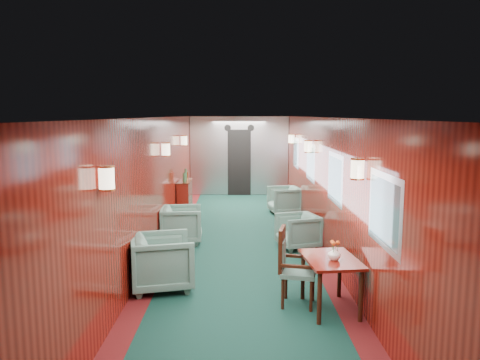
{
  "coord_description": "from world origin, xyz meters",
  "views": [
    {
      "loc": [
        -0.04,
        -8.29,
        2.45
      ],
      "look_at": [
        0.0,
        0.97,
        1.15
      ],
      "focal_mm": 35.0,
      "sensor_mm": 36.0,
      "label": 1
    }
  ],
  "objects": [
    {
      "name": "dining_table",
      "position": [
        1.12,
        -2.66,
        0.57
      ],
      "size": [
        0.73,
        0.97,
        0.68
      ],
      "rotation": [
        0.0,
        0.0,
        0.11
      ],
      "color": "#64150D",
      "rests_on": "ground"
    },
    {
      "name": "credenza",
      "position": [
        -1.34,
        2.97,
        0.44
      ],
      "size": [
        0.3,
        0.96,
        1.13
      ],
      "color": "#64150D",
      "rests_on": "ground"
    },
    {
      "name": "armchair_left_far",
      "position": [
        -1.13,
        0.49,
        0.35
      ],
      "size": [
        0.84,
        0.82,
        0.71
      ],
      "primitive_type": "imported",
      "rotation": [
        0.0,
        0.0,
        1.66
      ],
      "color": "#1F4944",
      "rests_on": "ground"
    },
    {
      "name": "armchair_right_near",
      "position": [
        1.06,
        0.12,
        0.32
      ],
      "size": [
        0.86,
        0.85,
        0.63
      ],
      "primitive_type": "imported",
      "rotation": [
        0.0,
        0.0,
        -1.28
      ],
      "color": "#1F4944",
      "rests_on": "ground"
    },
    {
      "name": "windows_right",
      "position": [
        1.49,
        0.25,
        1.45
      ],
      "size": [
        0.02,
        8.6,
        0.8
      ],
      "color": "#A8AAAF",
      "rests_on": "ground"
    },
    {
      "name": "wall_sconces",
      "position": [
        0.0,
        0.57,
        1.79
      ],
      "size": [
        2.97,
        7.97,
        0.25
      ],
      "color": "#FFEEC6",
      "rests_on": "ground"
    },
    {
      "name": "side_chair",
      "position": [
        0.64,
        -2.48,
        0.55
      ],
      "size": [
        0.54,
        0.55,
        1.02
      ],
      "rotation": [
        0.0,
        0.0,
        -0.22
      ],
      "color": "#1F4944",
      "rests_on": "ground"
    },
    {
      "name": "armchair_right_far",
      "position": [
        1.11,
        3.17,
        0.34
      ],
      "size": [
        0.85,
        0.84,
        0.67
      ],
      "primitive_type": "imported",
      "rotation": [
        0.0,
        0.0,
        -1.39
      ],
      "color": "#1F4944",
      "rests_on": "ground"
    },
    {
      "name": "flower_vase",
      "position": [
        1.14,
        -2.74,
        0.76
      ],
      "size": [
        0.18,
        0.18,
        0.16
      ],
      "primitive_type": "imported",
      "rotation": [
        0.0,
        0.0,
        0.14
      ],
      "color": "white",
      "rests_on": "dining_table"
    },
    {
      "name": "armchair_left_near",
      "position": [
        -1.11,
        -1.91,
        0.39
      ],
      "size": [
        1.02,
        1.0,
        0.78
      ],
      "primitive_type": "imported",
      "rotation": [
        0.0,
        0.0,
        1.8
      ],
      "color": "#1F4944",
      "rests_on": "ground"
    },
    {
      "name": "bulkhead",
      "position": [
        0.0,
        5.91,
        1.18
      ],
      "size": [
        2.98,
        0.17,
        2.39
      ],
      "color": "#B5B6BC",
      "rests_on": "ground"
    },
    {
      "name": "room",
      "position": [
        0.0,
        0.0,
        1.63
      ],
      "size": [
        12.0,
        12.1,
        2.4
      ],
      "color": "#0D3127",
      "rests_on": "ground"
    }
  ]
}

